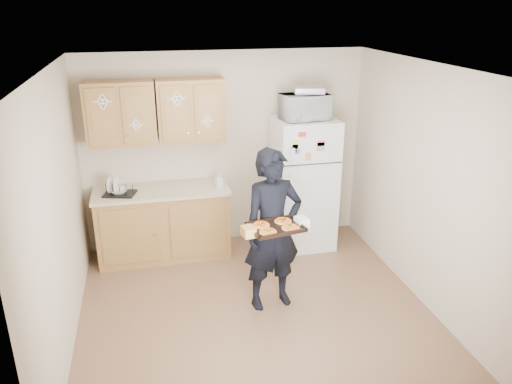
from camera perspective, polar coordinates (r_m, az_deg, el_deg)
floor at (r=5.39m, az=-0.04°, el=-13.49°), size 3.60×3.60×0.00m
ceiling at (r=4.47m, az=-0.05°, el=13.94°), size 3.60×3.60×0.00m
wall_back at (r=6.46m, az=-3.56°, el=4.80°), size 3.60×0.04×2.50m
wall_front at (r=3.25m, az=7.11°, el=-12.78°), size 3.60×0.04×2.50m
wall_left at (r=4.76m, az=-21.72°, el=-2.79°), size 0.04×3.60×2.50m
wall_right at (r=5.45m, az=18.76°, el=0.55°), size 0.04×3.60×2.50m
refrigerator at (r=6.46m, az=5.40°, el=1.00°), size 0.75×0.70×1.70m
base_cabinet at (r=6.37m, az=-10.50°, el=-3.63°), size 1.60×0.60×0.86m
countertop at (r=6.20m, az=-10.77°, el=0.15°), size 1.64×0.64×0.04m
upper_cab_left at (r=6.08m, az=-15.24°, el=8.65°), size 0.80×0.33×0.75m
upper_cab_right at (r=6.09m, az=-7.44°, el=9.24°), size 0.80×0.33×0.75m
cereal_box at (r=7.09m, az=8.59°, el=-3.29°), size 0.20×0.07×0.32m
person at (r=5.10m, az=1.93°, el=-4.41°), size 0.69×0.51×1.72m
baking_tray at (r=4.76m, az=2.26°, el=-4.09°), size 0.55×0.44×0.04m
pizza_front_left at (r=4.64m, az=1.38°, el=-4.53°), size 0.17×0.17×0.02m
pizza_front_right at (r=4.73m, az=3.96°, el=-4.06°), size 0.17×0.17×0.02m
pizza_back_left at (r=4.78m, az=0.58°, el=-3.74°), size 0.17×0.17×0.02m
pizza_back_right at (r=4.87m, az=3.10°, el=-3.29°), size 0.17×0.17×0.02m
microwave at (r=6.13m, az=5.58°, el=9.67°), size 0.61×0.46×0.31m
foil_pan at (r=6.14m, az=6.04°, el=11.49°), size 0.39×0.30×0.08m
dish_rack at (r=6.11m, az=-15.35°, el=0.35°), size 0.41×0.35×0.14m
bowl at (r=6.12m, az=-15.41°, el=0.09°), size 0.20×0.20×0.05m
soap_bottle at (r=6.15m, az=-4.29°, el=1.40°), size 0.11×0.11×0.18m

